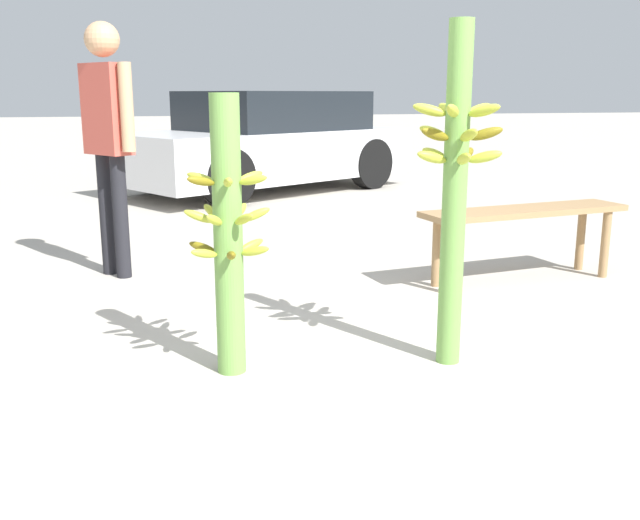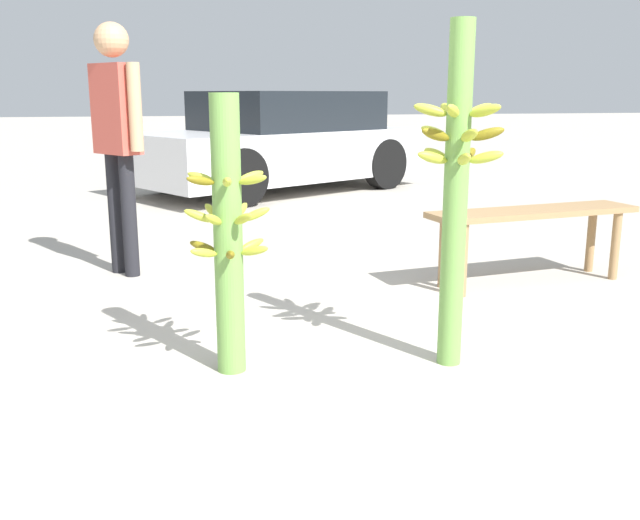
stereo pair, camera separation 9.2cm
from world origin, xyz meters
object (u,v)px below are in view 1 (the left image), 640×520
object	(u,v)px
market_bench	(525,220)
parked_car	(267,143)
banana_stalk_center	(455,186)
vendor_person	(108,124)
banana_stalk_left	(228,235)

from	to	relation	value
market_bench	parked_car	xyz separation A→B (m)	(-0.81, 5.13, 0.21)
banana_stalk_center	parked_car	world-z (taller)	banana_stalk_center
banana_stalk_center	vendor_person	bearing A→B (deg)	126.04
banana_stalk_center	vendor_person	size ratio (longest dim) A/B	0.92
market_bench	banana_stalk_left	bearing A→B (deg)	-160.39
banana_stalk_left	banana_stalk_center	world-z (taller)	banana_stalk_center
vendor_person	market_bench	xyz separation A→B (m)	(2.71, -0.90, -0.64)
parked_car	market_bench	bearing A→B (deg)	159.93
banana_stalk_left	parked_car	bearing A→B (deg)	77.68
vendor_person	market_bench	size ratio (longest dim) A/B	1.14
banana_stalk_left	banana_stalk_center	xyz separation A→B (m)	(1.03, -0.14, 0.20)
banana_stalk_center	market_bench	distance (m)	1.75
banana_stalk_center	banana_stalk_left	bearing A→B (deg)	172.10
banana_stalk_center	vendor_person	xyz separation A→B (m)	(-1.58, 2.17, 0.21)
banana_stalk_left	vendor_person	xyz separation A→B (m)	(-0.54, 2.02, 0.41)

